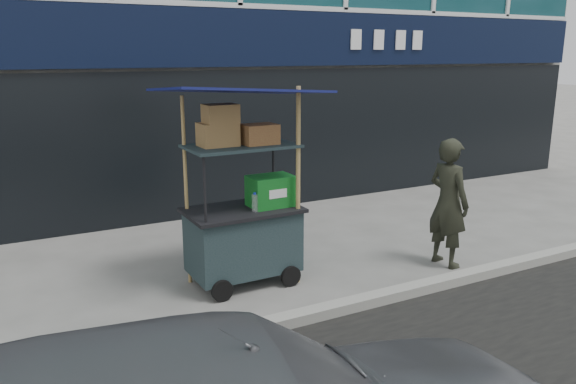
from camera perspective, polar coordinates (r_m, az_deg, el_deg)
ground at (r=6.60m, az=9.26°, el=-10.15°), size 80.00×80.00×0.00m
curb at (r=6.43m, az=10.37°, el=-10.28°), size 80.00×0.18×0.12m
vendor_cart at (r=6.56m, az=-4.47°, el=-2.39°), size 1.78×1.27×2.37m
vendor_man at (r=7.39m, az=15.97°, el=-1.05°), size 0.45×0.63×1.65m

